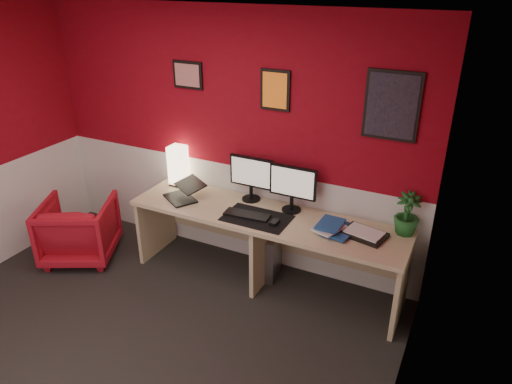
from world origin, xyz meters
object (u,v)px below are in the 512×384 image
at_px(laptop, 180,189).
at_px(monitor_right, 292,182).
at_px(desk, 265,249).
at_px(pc_tower, 269,252).
at_px(potted_plant, 407,214).
at_px(monitor_left, 251,172).
at_px(zen_tray, 364,234).
at_px(shoji_lamp, 178,167).
at_px(armchair, 79,229).

bearing_deg(laptop, monitor_right, 45.44).
relative_size(desk, laptop, 7.88).
bearing_deg(pc_tower, potted_plant, -7.31).
bearing_deg(potted_plant, monitor_right, -177.78).
distance_m(monitor_left, potted_plant, 1.46).
bearing_deg(zen_tray, desk, -177.70).
relative_size(shoji_lamp, potted_plant, 1.08).
bearing_deg(monitor_right, desk, -132.65).
bearing_deg(monitor_right, potted_plant, 2.22).
xyz_separation_m(desk, monitor_left, (-0.26, 0.23, 0.66)).
relative_size(shoji_lamp, monitor_right, 0.69).
relative_size(monitor_right, potted_plant, 1.56).
xyz_separation_m(potted_plant, pc_tower, (-1.23, -0.06, -0.69)).
xyz_separation_m(shoji_lamp, monitor_left, (0.83, 0.01, 0.09)).
distance_m(laptop, pc_tower, 1.08).
bearing_deg(pc_tower, monitor_left, 154.79).
bearing_deg(shoji_lamp, monitor_right, -1.17).
height_order(laptop, potted_plant, potted_plant).
bearing_deg(desk, armchair, -166.78).
relative_size(shoji_lamp, zen_tray, 1.14).
distance_m(laptop, armchair, 1.22).
distance_m(desk, potted_plant, 1.34).
relative_size(laptop, potted_plant, 0.89).
bearing_deg(desk, monitor_right, 47.35).
bearing_deg(armchair, laptop, 173.32).
bearing_deg(potted_plant, laptop, -171.76).
distance_m(monitor_left, monitor_right, 0.44).
xyz_separation_m(pc_tower, armchair, (-1.88, -0.62, 0.10)).
bearing_deg(zen_tray, monitor_right, 167.94).
bearing_deg(monitor_left, monitor_right, -5.13).
distance_m(laptop, monitor_right, 1.11).
xyz_separation_m(desk, monitor_right, (0.18, 0.19, 0.66)).
relative_size(laptop, pc_tower, 0.73).
height_order(zen_tray, potted_plant, potted_plant).
distance_m(shoji_lamp, monitor_left, 0.83).
height_order(laptop, zen_tray, laptop).
relative_size(monitor_right, pc_tower, 1.29).
relative_size(monitor_left, monitor_right, 1.00).
bearing_deg(armchair, shoji_lamp, -167.96).
xyz_separation_m(monitor_right, pc_tower, (-0.21, -0.02, -0.80)).
height_order(laptop, armchair, laptop).
xyz_separation_m(monitor_left, potted_plant, (1.46, 0.00, -0.10)).
distance_m(desk, monitor_left, 0.74).
bearing_deg(pc_tower, desk, -87.68).
height_order(shoji_lamp, potted_plant, shoji_lamp).
xyz_separation_m(zen_tray, potted_plant, (0.30, 0.19, 0.17)).
relative_size(zen_tray, pc_tower, 0.78).
distance_m(laptop, potted_plant, 2.11).
xyz_separation_m(shoji_lamp, laptop, (0.21, -0.29, -0.09)).
bearing_deg(shoji_lamp, armchair, -141.08).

